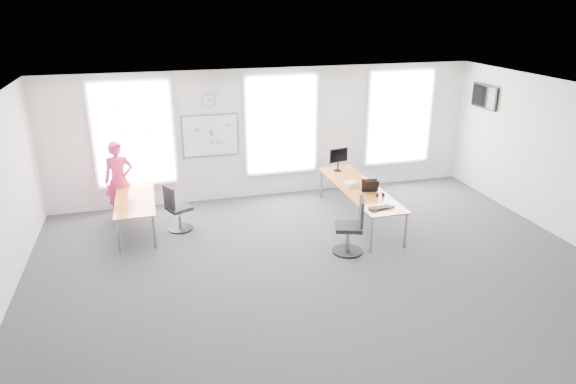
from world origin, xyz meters
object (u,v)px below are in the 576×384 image
object	(u,v)px
desk_left	(135,202)
keyboard	(380,208)
chair_right	(352,229)
monitor	(338,158)
person	(119,180)
headphones	(380,195)
desk_right	(359,190)
chair_left	(177,211)

from	to	relation	value
desk_left	keyboard	xyz separation A→B (m)	(4.47, -1.83, 0.11)
chair_right	keyboard	xyz separation A→B (m)	(0.63, 0.19, 0.28)
desk_left	monitor	xyz separation A→B (m)	(4.49, 0.50, 0.42)
person	headphones	size ratio (longest dim) A/B	10.37
desk_right	chair_right	xyz separation A→B (m)	(-0.71, -1.36, -0.22)
keyboard	monitor	bearing A→B (deg)	72.80
chair_left	headphones	distance (m)	4.10
desk_right	headphones	xyz separation A→B (m)	(0.18, -0.61, 0.09)
person	monitor	xyz separation A→B (m)	(4.80, -0.34, 0.21)
desk_left	chair_right	bearing A→B (deg)	-27.74
headphones	person	bearing A→B (deg)	165.72
chair_right	headphones	size ratio (longest dim) A/B	6.58
headphones	monitor	size ratio (longest dim) A/B	0.30
desk_left	chair_right	xyz separation A→B (m)	(3.83, -2.02, -0.17)
keyboard	desk_left	bearing A→B (deg)	141.16
person	headphones	distance (m)	5.46
person	headphones	bearing A→B (deg)	-25.85
monitor	chair_right	bearing A→B (deg)	-117.47
chair_right	keyboard	world-z (taller)	chair_right
chair_right	desk_left	bearing A→B (deg)	-99.14
headphones	monitor	distance (m)	1.81
desk_left	person	size ratio (longest dim) A/B	1.13
chair_left	monitor	bearing A→B (deg)	-103.56
desk_left	headphones	distance (m)	4.89
keyboard	monitor	size ratio (longest dim) A/B	0.87
desk_left	monitor	distance (m)	4.54
keyboard	headphones	bearing A→B (deg)	49.17
chair_left	keyboard	distance (m)	4.05
keyboard	person	bearing A→B (deg)	134.17
desk_left	chair_right	size ratio (longest dim) A/B	1.78
desk_left	headphones	bearing A→B (deg)	-15.08
chair_right	person	size ratio (longest dim) A/B	0.63
person	desk_right	bearing A→B (deg)	-20.26
person	keyboard	world-z (taller)	person
desk_left	monitor	world-z (taller)	monitor
keyboard	monitor	xyz separation A→B (m)	(0.03, 2.33, 0.31)
desk_left	keyboard	world-z (taller)	keyboard
chair_left	monitor	size ratio (longest dim) A/B	1.82
chair_right	keyboard	distance (m)	0.72
person	headphones	world-z (taller)	person
chair_left	headphones	size ratio (longest dim) A/B	5.99
chair_right	chair_left	bearing A→B (deg)	-102.73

